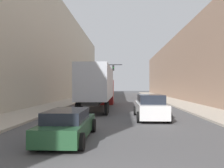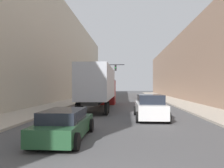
% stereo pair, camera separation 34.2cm
% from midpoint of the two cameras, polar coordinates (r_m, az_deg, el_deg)
% --- Properties ---
extents(sidewalk_right, '(3.47, 80.00, 0.15)m').
position_cam_midpoint_polar(sidewalk_right, '(34.03, 14.89, -4.24)').
color(sidewalk_right, '#B2A899').
rests_on(sidewalk_right, ground).
extents(sidewalk_left, '(3.47, 80.00, 0.15)m').
position_cam_midpoint_polar(sidewalk_left, '(34.15, -10.45, -4.24)').
color(sidewalk_left, '#B2A899').
rests_on(sidewalk_left, ground).
extents(building_right, '(6.00, 80.00, 10.96)m').
position_cam_midpoint_polar(building_right, '(35.41, 22.41, 4.69)').
color(building_right, '#997A66').
rests_on(building_right, ground).
extents(building_left, '(6.00, 80.00, 15.60)m').
position_cam_midpoint_polar(building_left, '(35.88, -17.89, 8.33)').
color(building_left, '#BCB29E').
rests_on(building_left, ground).
extents(semi_truck, '(2.58, 13.07, 4.09)m').
position_cam_midpoint_polar(semi_truck, '(22.48, -3.87, -0.52)').
color(semi_truck, '#B2B7C1').
rests_on(semi_truck, ground).
extents(sedan_car, '(1.95, 4.50, 1.29)m').
position_cam_midpoint_polar(sedan_car, '(9.71, -12.43, -10.40)').
color(sedan_car, '#234C2D').
rests_on(sedan_car, ground).
extents(suv_car, '(2.11, 4.90, 1.71)m').
position_cam_midpoint_polar(suv_car, '(15.58, 9.34, -5.97)').
color(suv_car, silver).
rests_on(suv_car, ground).
extents(traffic_signal_gantry, '(5.78, 0.35, 5.99)m').
position_cam_midpoint_polar(traffic_signal_gantry, '(35.05, -4.35, 2.73)').
color(traffic_signal_gantry, black).
rests_on(traffic_signal_gantry, ground).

